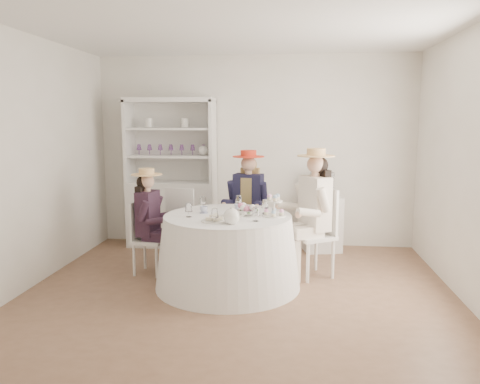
# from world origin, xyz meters

# --- Properties ---
(ground) EXTENTS (4.50, 4.50, 0.00)m
(ground) POSITION_xyz_m (0.00, 0.00, 0.00)
(ground) COLOR brown
(ground) RESTS_ON ground
(ceiling) EXTENTS (4.50, 4.50, 0.00)m
(ceiling) POSITION_xyz_m (0.00, 0.00, 2.70)
(ceiling) COLOR white
(ceiling) RESTS_ON wall_back
(wall_back) EXTENTS (4.50, 0.00, 4.50)m
(wall_back) POSITION_xyz_m (0.00, 2.00, 1.35)
(wall_back) COLOR silver
(wall_back) RESTS_ON ground
(wall_front) EXTENTS (4.50, 0.00, 4.50)m
(wall_front) POSITION_xyz_m (0.00, -2.00, 1.35)
(wall_front) COLOR silver
(wall_front) RESTS_ON ground
(wall_left) EXTENTS (0.00, 4.50, 4.50)m
(wall_left) POSITION_xyz_m (-2.25, 0.00, 1.35)
(wall_left) COLOR silver
(wall_left) RESTS_ON ground
(wall_right) EXTENTS (0.00, 4.50, 4.50)m
(wall_right) POSITION_xyz_m (2.25, 0.00, 1.35)
(wall_right) COLOR silver
(wall_right) RESTS_ON ground
(tea_table) EXTENTS (1.57, 1.57, 0.79)m
(tea_table) POSITION_xyz_m (-0.14, 0.17, 0.39)
(tea_table) COLOR white
(tea_table) RESTS_ON ground
(hutch) EXTENTS (1.37, 0.79, 2.10)m
(hutch) POSITION_xyz_m (-1.16, 1.77, 0.75)
(hutch) COLOR silver
(hutch) RESTS_ON ground
(side_table) EXTENTS (0.58, 0.58, 0.76)m
(side_table) POSITION_xyz_m (0.95, 1.75, 0.38)
(side_table) COLOR silver
(side_table) RESTS_ON ground
(hatbox) EXTENTS (0.41, 0.41, 0.33)m
(hatbox) POSITION_xyz_m (0.95, 1.75, 0.92)
(hatbox) COLOR black
(hatbox) RESTS_ON side_table
(guest_left) EXTENTS (0.48, 0.46, 1.25)m
(guest_left) POSITION_xyz_m (-1.10, 0.48, 0.70)
(guest_left) COLOR silver
(guest_left) RESTS_ON ground
(guest_mid) EXTENTS (0.53, 0.56, 1.42)m
(guest_mid) POSITION_xyz_m (-0.02, 1.17, 0.80)
(guest_mid) COLOR silver
(guest_mid) RESTS_ON ground
(guest_right) EXTENTS (0.63, 0.59, 1.48)m
(guest_right) POSITION_xyz_m (0.78, 0.58, 0.84)
(guest_right) COLOR silver
(guest_right) RESTS_ON ground
(spare_chair) EXTENTS (0.48, 0.48, 0.97)m
(spare_chair) POSITION_xyz_m (-0.80, 0.94, 0.52)
(spare_chair) COLOR silver
(spare_chair) RESTS_ON ground
(teacup_a) EXTENTS (0.10, 0.10, 0.07)m
(teacup_a) POSITION_xyz_m (-0.41, 0.25, 0.82)
(teacup_a) COLOR white
(teacup_a) RESTS_ON tea_table
(teacup_b) EXTENTS (0.08, 0.08, 0.07)m
(teacup_b) POSITION_xyz_m (-0.07, 0.43, 0.82)
(teacup_b) COLOR white
(teacup_b) RESTS_ON tea_table
(teacup_c) EXTENTS (0.10, 0.10, 0.07)m
(teacup_c) POSITION_xyz_m (0.11, 0.25, 0.82)
(teacup_c) COLOR white
(teacup_c) RESTS_ON tea_table
(flower_bowl) EXTENTS (0.23, 0.23, 0.05)m
(flower_bowl) POSITION_xyz_m (0.06, 0.18, 0.81)
(flower_bowl) COLOR white
(flower_bowl) RESTS_ON tea_table
(flower_arrangement) EXTENTS (0.17, 0.17, 0.06)m
(flower_arrangement) POSITION_xyz_m (0.06, 0.18, 0.87)
(flower_arrangement) COLOR #D76B91
(flower_arrangement) RESTS_ON tea_table
(table_teapot) EXTENTS (0.23, 0.16, 0.17)m
(table_teapot) POSITION_xyz_m (-0.04, -0.25, 0.86)
(table_teapot) COLOR white
(table_teapot) RESTS_ON tea_table
(sandwich_plate) EXTENTS (0.26, 0.26, 0.06)m
(sandwich_plate) POSITION_xyz_m (-0.23, -0.16, 0.80)
(sandwich_plate) COLOR white
(sandwich_plate) RESTS_ON tea_table
(cupcake_stand) EXTENTS (0.24, 0.24, 0.23)m
(cupcake_stand) POSITION_xyz_m (0.35, 0.17, 0.87)
(cupcake_stand) COLOR white
(cupcake_stand) RESTS_ON tea_table
(stemware_set) EXTENTS (0.87, 0.90, 0.15)m
(stemware_set) POSITION_xyz_m (-0.14, 0.17, 0.86)
(stemware_set) COLOR white
(stemware_set) RESTS_ON tea_table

